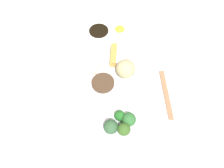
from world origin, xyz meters
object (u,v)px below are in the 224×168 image
at_px(soy_sauce_bowl, 99,33).
at_px(sauce_ramekin_hot_mustard, 120,31).
at_px(chopsticks_pair, 166,94).
at_px(main_plate, 108,71).
at_px(broccoli_plate, 121,128).

xyz_separation_m(soy_sauce_bowl, sauce_ramekin_hot_mustard, (0.02, -0.10, -0.00)).
distance_m(soy_sauce_bowl, chopsticks_pair, 0.44).
relative_size(main_plate, sauce_ramekin_hot_mustard, 5.12).
xyz_separation_m(main_plate, sauce_ramekin_hot_mustard, (0.24, -0.03, 0.00)).
xyz_separation_m(broccoli_plate, chopsticks_pair, (0.17, -0.18, -0.00)).
height_order(sauce_ramekin_hot_mustard, chopsticks_pair, sauce_ramekin_hot_mustard).
bearing_deg(sauce_ramekin_hot_mustard, soy_sauce_bowl, 103.38).
bearing_deg(broccoli_plate, soy_sauce_bowl, 15.66).
distance_m(main_plate, sauce_ramekin_hot_mustard, 0.24).
height_order(broccoli_plate, soy_sauce_bowl, soy_sauce_bowl).
relative_size(main_plate, soy_sauce_bowl, 2.57).
xyz_separation_m(main_plate, soy_sauce_bowl, (0.22, 0.06, 0.01)).
bearing_deg(soy_sauce_bowl, chopsticks_pair, -134.67).
bearing_deg(main_plate, sauce_ramekin_hot_mustard, -8.07).
relative_size(broccoli_plate, soy_sauce_bowl, 1.73).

